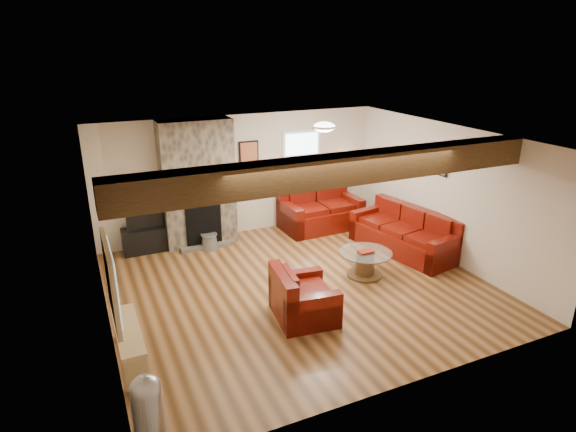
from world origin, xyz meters
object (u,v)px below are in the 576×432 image
(sofa_three, at_px, (404,231))
(tv_cabinet, at_px, (148,239))
(coffee_table, at_px, (365,264))
(loveseat, at_px, (321,208))
(television, at_px, (146,217))
(armchair_red, at_px, (304,294))
(floor_lamp, at_px, (348,163))

(sofa_three, distance_m, tv_cabinet, 4.98)
(coffee_table, relative_size, tv_cabinet, 0.95)
(sofa_three, distance_m, loveseat, 1.97)
(tv_cabinet, xyz_separation_m, television, (0.00, 0.00, 0.46))
(armchair_red, height_order, coffee_table, armchair_red)
(loveseat, distance_m, tv_cabinet, 3.66)
(armchair_red, relative_size, floor_lamp, 0.62)
(floor_lamp, bearing_deg, tv_cabinet, -179.74)
(loveseat, bearing_deg, tv_cabinet, 173.52)
(sofa_three, relative_size, armchair_red, 2.26)
(coffee_table, xyz_separation_m, tv_cabinet, (-3.26, 2.65, 0.02))
(sofa_three, height_order, television, television)
(loveseat, height_order, tv_cabinet, loveseat)
(sofa_three, distance_m, floor_lamp, 2.27)
(sofa_three, height_order, armchair_red, sofa_three)
(loveseat, relative_size, floor_lamp, 1.10)
(sofa_three, distance_m, coffee_table, 1.41)
(sofa_three, relative_size, tv_cabinet, 2.23)
(loveseat, height_order, floor_lamp, floor_lamp)
(sofa_three, xyz_separation_m, loveseat, (-0.88, 1.77, 0.03))
(loveseat, distance_m, armchair_red, 3.67)
(tv_cabinet, bearing_deg, armchair_red, -63.58)
(armchair_red, bearing_deg, coffee_table, -56.89)
(television, height_order, floor_lamp, floor_lamp)
(tv_cabinet, distance_m, floor_lamp, 4.61)
(sofa_three, relative_size, coffee_table, 2.35)
(tv_cabinet, bearing_deg, floor_lamp, 0.26)
(loveseat, bearing_deg, armchair_red, -123.66)
(tv_cabinet, bearing_deg, sofa_three, -24.54)
(sofa_three, bearing_deg, loveseat, -163.75)
(armchair_red, distance_m, floor_lamp, 4.52)
(loveseat, xyz_separation_m, floor_lamp, (0.84, 0.32, 0.87))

